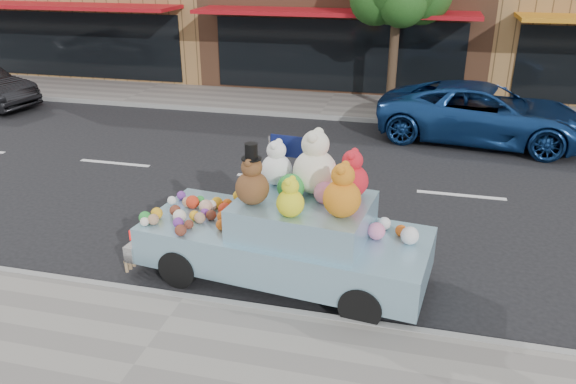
% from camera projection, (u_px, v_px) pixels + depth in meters
% --- Properties ---
extents(ground, '(120.00, 120.00, 0.00)m').
position_uv_depth(ground, '(276.00, 178.00, 12.56)').
color(ground, black).
rests_on(ground, ground).
extents(near_sidewalk, '(60.00, 3.00, 0.12)m').
position_uv_depth(near_sidewalk, '(134.00, 368.00, 6.74)').
color(near_sidewalk, gray).
rests_on(near_sidewalk, ground).
extents(far_sidewalk, '(60.00, 3.00, 0.12)m').
position_uv_depth(far_sidewalk, '(328.00, 105.00, 18.33)').
color(far_sidewalk, gray).
rests_on(far_sidewalk, ground).
extents(near_kerb, '(60.00, 0.12, 0.13)m').
position_uv_depth(near_kerb, '(185.00, 299.00, 8.07)').
color(near_kerb, gray).
rests_on(near_kerb, ground).
extents(far_kerb, '(60.00, 0.12, 0.13)m').
position_uv_depth(far_kerb, '(319.00, 117.00, 16.99)').
color(far_kerb, gray).
rests_on(far_kerb, ground).
extents(car_blue, '(5.74, 3.24, 1.51)m').
position_uv_depth(car_blue, '(484.00, 113.00, 14.74)').
color(car_blue, navy).
rests_on(car_blue, ground).
extents(art_car, '(4.65, 2.25, 2.32)m').
position_uv_depth(art_car, '(288.00, 230.00, 8.42)').
color(art_car, black).
rests_on(art_car, ground).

